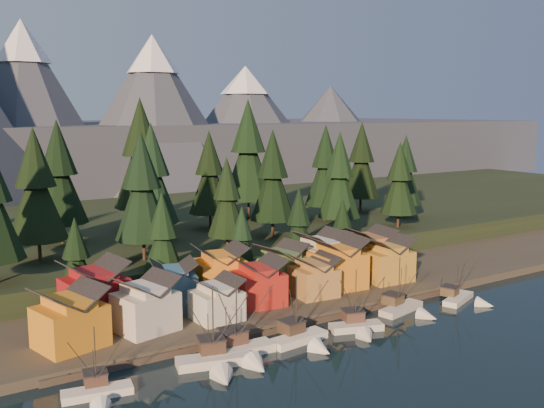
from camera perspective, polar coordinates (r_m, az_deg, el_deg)
ground at (r=91.38m, az=7.31°, el=-14.36°), size 500.00×500.00×0.00m
shore_strip at (r=122.60m, az=-4.86°, el=-7.87°), size 400.00×50.00×1.50m
hillside at (r=166.71m, az=-12.91°, el=-2.81°), size 420.00×100.00×6.00m
dock at (r=103.46m, az=1.34°, el=-11.18°), size 80.00×4.00×1.00m
mountain_ridge at (r=282.41m, az=-22.47°, el=6.12°), size 560.00×190.00×90.00m
boat_0 at (r=81.77m, az=-16.08°, el=-16.09°), size 9.32×9.88×10.04m
boat_1 at (r=87.48m, az=-5.27°, el=-13.71°), size 11.56×12.08×12.68m
boat_2 at (r=90.53m, az=-2.79°, el=-12.87°), size 11.33×12.25×12.80m
boat_3 at (r=95.49m, az=2.98°, el=-11.81°), size 10.25×10.98×11.75m
boat_4 at (r=101.23m, az=8.16°, el=-10.68°), size 9.45×10.01×11.28m
boat_5 at (r=111.92m, az=12.59°, el=-9.01°), size 10.59×11.15×11.07m
boat_6 at (r=120.70m, az=17.64°, el=-7.98°), size 9.81×10.16×10.22m
house_front_0 at (r=94.46m, az=-18.49°, el=-9.94°), size 10.79×10.43×8.99m
house_front_1 at (r=98.06m, az=-11.82°, el=-9.03°), size 10.07×9.81×8.81m
house_front_2 at (r=101.54m, az=-5.23°, el=-8.77°), size 7.58×7.64×7.14m
house_front_3 at (r=108.47m, az=-1.31°, el=-7.20°), size 9.15×8.81×8.47m
house_front_4 at (r=114.10m, az=3.95°, el=-6.64°), size 8.16×8.70×7.63m
house_front_5 at (r=119.10m, az=6.21°, el=-5.41°), size 10.17×9.39×9.96m
house_front_6 at (r=125.77m, az=10.69°, el=-4.97°), size 9.64×9.18×9.06m
house_back_0 at (r=104.22m, az=-16.38°, el=-7.73°), size 10.45×10.13×10.13m
house_back_1 at (r=107.93m, az=-9.27°, el=-7.40°), size 9.21×9.27×8.49m
house_back_2 at (r=113.94m, az=-4.91°, el=-6.15°), size 10.19×9.58×9.57m
house_back_3 at (r=119.15m, az=0.87°, el=-5.69°), size 9.57×8.78×8.66m
house_back_4 at (r=124.20m, az=4.72°, el=-4.78°), size 9.57×9.22×10.04m
house_back_5 at (r=131.14m, az=9.25°, el=-4.25°), size 9.55×9.65×9.57m
tree_hill_3 at (r=127.42m, az=-21.33°, el=1.36°), size 11.54×11.54×26.88m
tree_hill_4 at (r=143.60m, az=-19.41°, el=2.48°), size 12.03×12.03×28.03m
tree_hill_5 at (r=122.75m, az=-12.13°, el=1.30°), size 11.20×11.20×26.09m
tree_hill_6 at (r=139.42m, az=-11.23°, el=2.48°), size 11.74×11.74×27.34m
tree_hill_7 at (r=128.74m, az=-4.25°, el=0.37°), size 8.69×8.69×20.24m
tree_hill_8 at (r=153.21m, az=-5.90°, el=2.68°), size 10.74×10.74×25.01m
tree_hill_9 at (r=142.40m, az=0.07°, el=2.40°), size 10.99×10.99×25.61m
tree_hill_10 at (r=167.44m, az=-2.25°, el=4.76°), size 14.23×14.23×33.14m
tree_hill_11 at (r=147.73m, az=6.36°, el=2.42°), size 10.70×10.70×24.92m
tree_hill_12 at (r=165.08m, az=5.04°, el=3.35°), size 11.25×11.25×26.21m
tree_hill_13 at (r=158.34m, az=11.89°, el=2.15°), size 9.48×9.48×22.09m
tree_hill_14 at (r=181.06m, az=8.41°, el=3.84°), size 11.42×11.42×26.61m
tree_hill_15 at (r=156.37m, az=-12.18°, el=4.30°), size 14.26×14.26×33.21m
tree_hill_17 at (r=173.75m, az=12.42°, el=2.90°), size 9.95×9.95×23.17m
tree_shore_0 at (r=110.39m, az=-17.94°, el=-4.95°), size 7.02×7.02×16.35m
tree_shore_1 at (r=114.88m, az=-10.24°, el=-3.22°), size 8.42×8.42×19.61m
tree_shore_2 at (r=122.63m, az=-2.84°, el=-3.40°), size 6.66×6.66×15.51m
tree_shore_3 at (r=129.69m, az=2.53°, el=-2.04°), size 7.86×7.86×18.31m
tree_shore_4 at (r=137.17m, az=6.64°, el=-2.27°), size 6.43×6.43×14.97m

